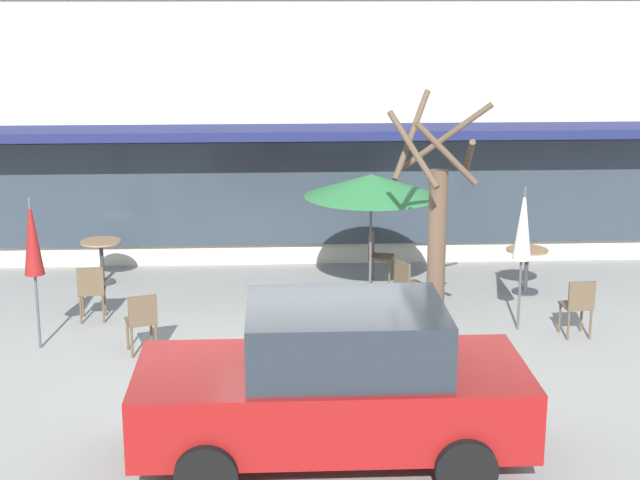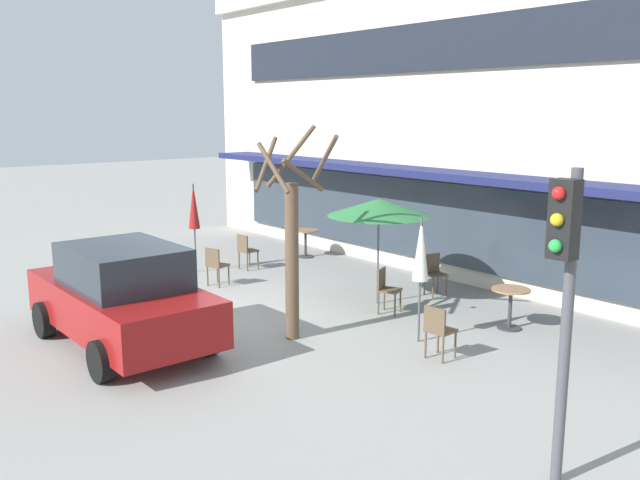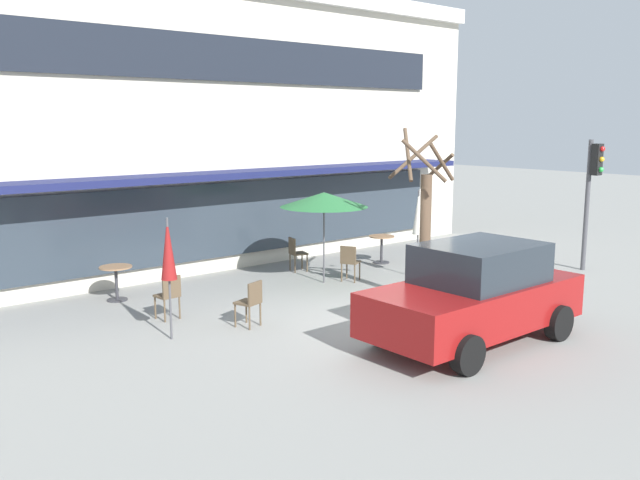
% 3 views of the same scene
% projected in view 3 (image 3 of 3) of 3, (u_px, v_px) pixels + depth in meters
% --- Properties ---
extents(ground_plane, '(80.00, 80.00, 0.00)m').
position_uv_depth(ground_plane, '(392.00, 321.00, 13.25)').
color(ground_plane, gray).
extents(building_facade, '(18.48, 9.10, 7.50)m').
position_uv_depth(building_facade, '(152.00, 125.00, 20.11)').
color(building_facade, beige).
rests_on(building_facade, ground).
extents(cafe_table_near_wall, '(0.70, 0.70, 0.76)m').
position_uv_depth(cafe_table_near_wall, '(116.00, 277.00, 14.68)').
color(cafe_table_near_wall, '#333338').
rests_on(cafe_table_near_wall, ground).
extents(cafe_table_streetside, '(0.70, 0.70, 0.76)m').
position_uv_depth(cafe_table_streetside, '(382.00, 245.00, 18.59)').
color(cafe_table_streetside, '#333338').
rests_on(cafe_table_streetside, ground).
extents(patio_umbrella_green_folded, '(0.28, 0.28, 2.20)m').
position_uv_depth(patio_umbrella_green_folded, '(418.00, 213.00, 16.67)').
color(patio_umbrella_green_folded, '#4C4C51').
rests_on(patio_umbrella_green_folded, ground).
extents(patio_umbrella_cream_folded, '(2.10, 2.10, 2.20)m').
position_uv_depth(patio_umbrella_cream_folded, '(324.00, 200.00, 16.05)').
color(patio_umbrella_cream_folded, '#4C4C51').
rests_on(patio_umbrella_cream_folded, ground).
extents(patio_umbrella_corner_open, '(0.28, 0.28, 2.20)m').
position_uv_depth(patio_umbrella_corner_open, '(168.00, 250.00, 11.86)').
color(patio_umbrella_corner_open, '#4C4C51').
rests_on(patio_umbrella_corner_open, ground).
extents(cafe_chair_0, '(0.43, 0.43, 0.89)m').
position_uv_depth(cafe_chair_0, '(169.00, 294.00, 13.25)').
color(cafe_chair_0, brown).
rests_on(cafe_chair_0, ground).
extents(cafe_chair_1, '(0.50, 0.50, 0.89)m').
position_uv_depth(cafe_chair_1, '(251.00, 300.00, 12.77)').
color(cafe_chair_1, brown).
rests_on(cafe_chair_1, ground).
extents(cafe_chair_2, '(0.43, 0.43, 0.89)m').
position_uv_depth(cafe_chair_2, '(450.00, 255.00, 17.05)').
color(cafe_chair_2, brown).
rests_on(cafe_chair_2, ground).
extents(cafe_chair_3, '(0.53, 0.53, 0.89)m').
position_uv_depth(cafe_chair_3, '(350.00, 260.00, 16.43)').
color(cafe_chair_3, brown).
rests_on(cafe_chair_3, ground).
extents(cafe_chair_4, '(0.49, 0.49, 0.89)m').
position_uv_depth(cafe_chair_4, '(296.00, 251.00, 17.56)').
color(cafe_chair_4, brown).
rests_on(cafe_chair_4, ground).
extents(parked_sedan, '(4.20, 2.02, 1.76)m').
position_uv_depth(parked_sedan, '(475.00, 294.00, 11.82)').
color(parked_sedan, maroon).
rests_on(parked_sedan, ground).
extents(street_tree, '(1.45, 1.45, 3.72)m').
position_uv_depth(street_tree, '(425.00, 223.00, 14.49)').
color(street_tree, brown).
rests_on(street_tree, ground).
extents(traffic_light_pole, '(0.26, 0.44, 3.40)m').
position_uv_depth(traffic_light_pole, '(592.00, 183.00, 17.37)').
color(traffic_light_pole, '#47474C').
rests_on(traffic_light_pole, ground).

